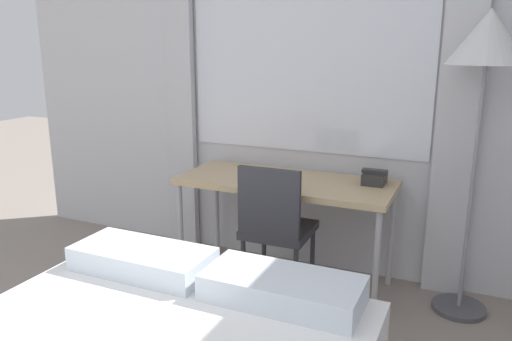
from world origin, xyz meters
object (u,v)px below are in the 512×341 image
object	(u,v)px
desk	(286,188)
telephone	(374,178)
standing_lamp	(487,55)
book	(277,179)
desk_chair	(275,224)

from	to	relation	value
desk	telephone	world-z (taller)	telephone
standing_lamp	book	xyz separation A→B (m)	(-1.15, -0.14, -0.79)
desk_chair	desk	bearing A→B (deg)	97.95
desk	desk_chair	xyz separation A→B (m)	(0.05, -0.29, -0.15)
desk_chair	book	size ratio (longest dim) A/B	3.25
desk_chair	telephone	xyz separation A→B (m)	(0.50, 0.43, 0.24)
book	standing_lamp	bearing A→B (deg)	7.17
desk_chair	book	world-z (taller)	desk_chair
standing_lamp	book	world-z (taller)	standing_lamp
desk	telephone	distance (m)	0.57
standing_lamp	book	distance (m)	1.40
desk	standing_lamp	world-z (taller)	standing_lamp
desk	telephone	bearing A→B (deg)	13.98
desk_chair	standing_lamp	bearing A→B (deg)	17.97
desk	book	distance (m)	0.10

